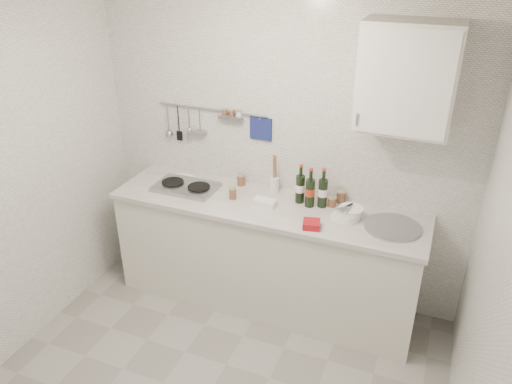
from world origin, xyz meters
TOP-DOWN VIEW (x-y plane):
  - back_wall at (0.00, 1.40)m, footprint 3.00×0.02m
  - wall_right at (1.50, 0.00)m, footprint 0.02×2.80m
  - counter at (0.01, 1.10)m, footprint 2.44×0.64m
  - wall_rail at (-0.60, 1.37)m, footprint 0.98×0.09m
  - wall_cabinet at (0.90, 1.22)m, footprint 0.60×0.38m
  - plate_stack_hob at (-0.81, 1.16)m, footprint 0.31×0.31m
  - plate_stack_sink at (0.62, 1.12)m, footprint 0.23×0.22m
  - wine_bottles at (0.31, 1.21)m, footprint 0.25×0.11m
  - butter_dish at (-0.00, 1.07)m, footprint 0.18×0.10m
  - strawberry_punnet at (0.42, 0.89)m, footprint 0.14×0.14m
  - utensil_crock at (-0.02, 1.32)m, footprint 0.08×0.08m
  - jar_a at (-0.31, 1.33)m, footprint 0.07×0.07m
  - jar_b at (0.52, 1.34)m, footprint 0.07×0.07m
  - jar_c at (0.47, 1.25)m, footprint 0.07×0.07m
  - jar_d at (-0.27, 1.08)m, footprint 0.06×0.06m

SIDE VIEW (x-z plane):
  - counter at x=0.01m, z-range -0.05..0.92m
  - plate_stack_hob at x=-0.81m, z-range 0.92..0.95m
  - strawberry_punnet at x=0.42m, z-range 0.92..0.97m
  - butter_dish at x=0.00m, z-range 0.92..0.97m
  - jar_c at x=0.47m, z-range 0.92..1.00m
  - plate_stack_sink at x=0.62m, z-range 0.92..1.01m
  - jar_a at x=-0.31m, z-range 0.92..1.01m
  - jar_b at x=0.52m, z-range 0.92..1.02m
  - jar_d at x=-0.27m, z-range 0.92..1.02m
  - utensil_crock at x=-0.02m, z-range 0.83..1.16m
  - wine_bottles at x=0.31m, z-range 0.92..1.23m
  - back_wall at x=0.00m, z-range 0.00..2.50m
  - wall_right at x=1.50m, z-range 0.00..2.50m
  - wall_rail at x=-0.60m, z-range 1.26..1.60m
  - wall_cabinet at x=0.90m, z-range 1.60..2.30m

